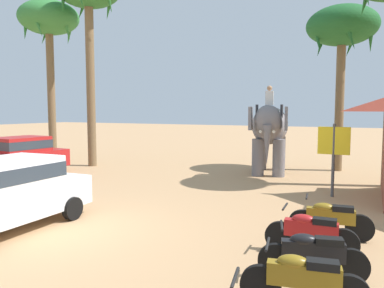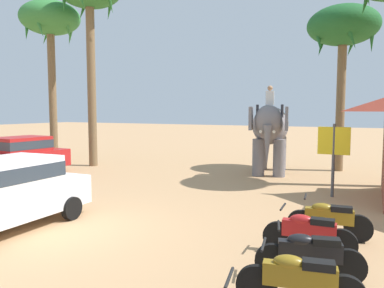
% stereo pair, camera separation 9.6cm
% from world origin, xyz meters
% --- Properties ---
extents(ground_plane, '(120.00, 120.00, 0.00)m').
position_xyz_m(ground_plane, '(0.00, 0.00, 0.00)').
color(ground_plane, tan).
extents(car_sedan_foreground, '(1.97, 4.15, 1.70)m').
position_xyz_m(car_sedan_foreground, '(-1.18, -0.40, 0.93)').
color(car_sedan_foreground, white).
rests_on(car_sedan_foreground, ground).
extents(car_parked_far_side, '(2.05, 4.19, 1.70)m').
position_xyz_m(car_parked_far_side, '(-7.06, 4.69, 0.93)').
color(car_parked_far_side, red).
rests_on(car_parked_far_side, ground).
extents(elephant_with_mahout, '(2.28, 4.01, 3.88)m').
position_xyz_m(elephant_with_mahout, '(2.27, 10.24, 1.99)').
color(elephant_with_mahout, slate).
rests_on(elephant_with_mahout, ground).
extents(motorcycle_second_in_row, '(1.79, 0.59, 0.94)m').
position_xyz_m(motorcycle_second_in_row, '(5.81, -1.06, 0.46)').
color(motorcycle_second_in_row, black).
rests_on(motorcycle_second_in_row, ground).
extents(motorcycle_mid_row, '(1.76, 0.69, 0.94)m').
position_xyz_m(motorcycle_mid_row, '(5.78, -0.04, 0.46)').
color(motorcycle_mid_row, black).
rests_on(motorcycle_mid_row, ground).
extents(motorcycle_fourth_in_row, '(1.80, 0.55, 0.94)m').
position_xyz_m(motorcycle_fourth_in_row, '(5.56, 1.14, 0.46)').
color(motorcycle_fourth_in_row, black).
rests_on(motorcycle_fourth_in_row, ground).
extents(motorcycle_far_in_row, '(1.80, 0.55, 0.94)m').
position_xyz_m(motorcycle_far_in_row, '(5.79, 2.30, 0.46)').
color(motorcycle_far_in_row, black).
rests_on(motorcycle_far_in_row, ground).
extents(palm_tree_near_hut, '(3.20, 3.20, 7.58)m').
position_xyz_m(palm_tree_near_hut, '(4.94, 12.51, 6.48)').
color(palm_tree_near_hut, brown).
rests_on(palm_tree_near_hut, ground).
extents(palm_tree_left_of_road, '(3.20, 3.20, 8.71)m').
position_xyz_m(palm_tree_left_of_road, '(-9.59, 8.93, 7.54)').
color(palm_tree_left_of_road, brown).
rests_on(palm_tree_left_of_road, ground).
extents(signboard_yellow, '(1.00, 0.10, 2.40)m').
position_xyz_m(signboard_yellow, '(5.35, 6.68, 1.69)').
color(signboard_yellow, '#4C4C51').
rests_on(signboard_yellow, ground).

